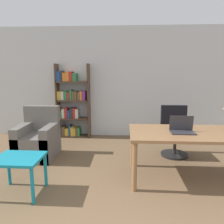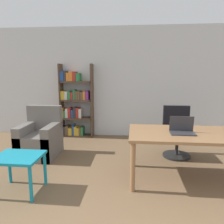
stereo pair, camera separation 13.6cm
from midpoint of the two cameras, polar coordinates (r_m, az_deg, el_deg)
The scene contains 7 objects.
wall_back at distance 5.47m, azimuth 6.42°, elevation 7.59°, with size 8.00×0.06×2.70m.
desk at distance 3.44m, azimuth 21.02°, elevation -6.41°, with size 1.80×0.93×0.74m.
laptop at distance 3.33m, azimuth 18.97°, elevation -4.38°, with size 0.34×0.23×0.24m.
office_chair at distance 4.44m, azimuth 17.39°, elevation -5.49°, with size 0.53×0.53×0.96m.
side_table_blue at distance 3.21m, azimuth -22.18°, elevation -11.92°, with size 0.61×0.51×0.51m.
armchair at distance 4.46m, azimuth -17.36°, elevation -6.93°, with size 0.68×0.77×0.95m.
bookshelf at distance 5.51m, azimuth -9.05°, elevation 2.01°, with size 0.81×0.28×1.81m.
Camera 2 is at (0.01, -0.93, 1.60)m, focal length 35.00 mm.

